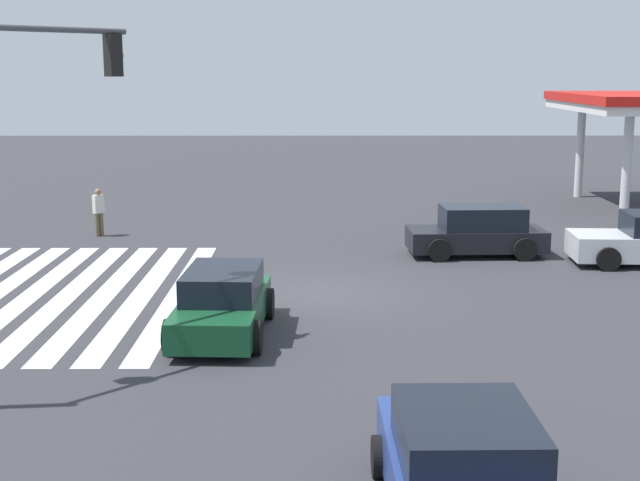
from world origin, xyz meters
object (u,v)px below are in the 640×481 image
(car_2, at_px, (222,303))
(pedestrian, at_px, (99,210))
(car_0, at_px, (464,473))
(car_1, at_px, (478,232))

(car_2, height_order, pedestrian, pedestrian)
(car_0, relative_size, car_1, 1.03)
(car_0, distance_m, car_1, 16.96)
(car_1, height_order, pedestrian, pedestrian)
(car_1, xyz_separation_m, car_2, (8.34, -7.09, -0.05))
(car_0, height_order, car_1, car_1)
(car_0, xyz_separation_m, car_1, (-16.67, 3.15, 0.05))
(car_0, relative_size, car_2, 1.01)
(car_0, bearing_deg, car_2, 24.56)
(car_2, bearing_deg, car_1, 142.16)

